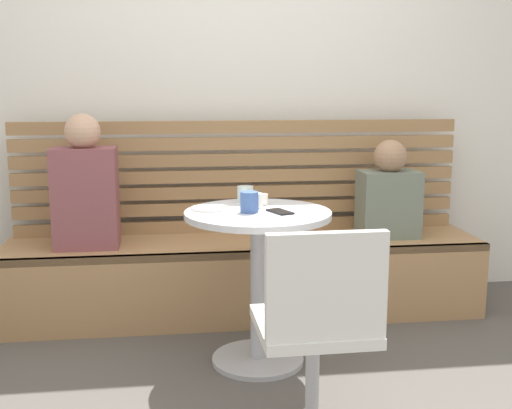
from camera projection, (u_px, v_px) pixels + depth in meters
The scene contains 13 objects.
back_wall at pixel (236, 62), 3.84m from camera, with size 5.20×0.10×2.90m, color silver.
booth_bench at pixel (245, 277), 3.64m from camera, with size 2.70×0.52×0.44m.
booth_backrest at pixel (240, 176), 3.77m from camera, with size 2.65×0.04×0.67m.
cafe_table at pixel (258, 258), 2.95m from camera, with size 0.68×0.68×0.74m.
white_chair at pixel (318, 334), 2.18m from camera, with size 0.41×0.41×0.85m.
person_adult at pixel (85, 189), 3.40m from camera, with size 0.34×0.22×0.73m.
person_child_left at pixel (389, 195), 3.66m from camera, with size 0.34×0.22×0.57m.
cup_glass_short at pixel (245, 194), 3.13m from camera, with size 0.08×0.08×0.08m, color silver.
cup_ceramic_white at pixel (254, 201), 2.98m from camera, with size 0.08×0.08×0.07m, color white.
cup_mug_blue at pixel (249, 202), 2.87m from camera, with size 0.08×0.08×0.10m, color #3D5B9E.
cup_espresso_small at pixel (262, 199), 3.05m from camera, with size 0.06×0.06×0.06m, color silver.
plate_small at pixel (209, 208), 2.94m from camera, with size 0.17×0.17×0.01m, color white.
phone_on_table at pixel (280, 212), 2.87m from camera, with size 0.07×0.14×0.01m, color black.
Camera 1 is at (-0.39, -2.28, 1.30)m, focal length 44.30 mm.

